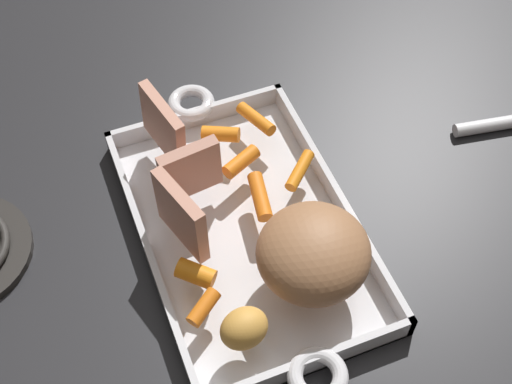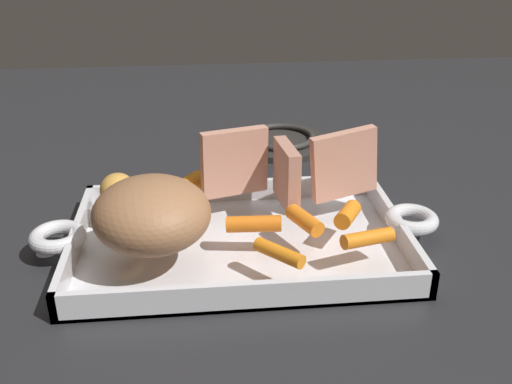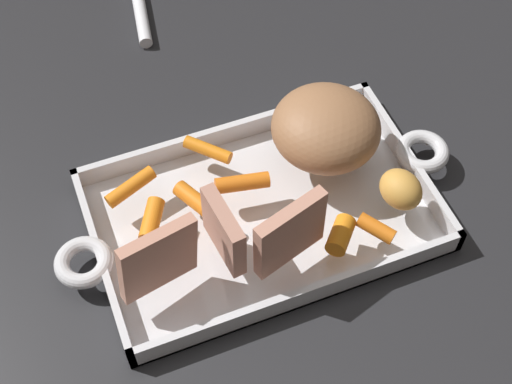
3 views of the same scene
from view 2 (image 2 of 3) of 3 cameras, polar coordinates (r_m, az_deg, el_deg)
ground_plane at (r=0.68m, az=-1.60°, el=-5.47°), size 1.79×1.79×0.00m
roasting_dish at (r=0.68m, az=-1.61°, el=-4.77°), size 0.47×0.24×0.04m
pork_roast at (r=0.61m, az=-10.15°, el=-2.12°), size 0.17×0.17×0.07m
roast_slice_thick at (r=0.72m, az=-2.23°, el=2.92°), size 0.08×0.04×0.08m
roast_slice_outer at (r=0.72m, az=8.60°, el=2.69°), size 0.09×0.03×0.09m
roast_slice_thin at (r=0.70m, az=3.00°, el=1.73°), size 0.02×0.08×0.07m
baby_carrot_short at (r=0.74m, az=-9.68°, el=0.49°), size 0.04×0.04×0.02m
baby_carrot_center_left at (r=0.67m, az=8.94°, el=-2.18°), size 0.04×0.05×0.02m
baby_carrot_southwest at (r=0.64m, az=-0.21°, el=-3.13°), size 0.06×0.03×0.02m
baby_carrot_center_right at (r=0.59m, az=2.27°, el=-5.96°), size 0.05×0.05×0.02m
baby_carrot_southeast at (r=0.73m, az=-6.61°, el=0.67°), size 0.05×0.05×0.03m
baby_carrot_northwest at (r=0.65m, az=4.77°, el=-2.78°), size 0.04×0.05×0.02m
baby_carrot_northeast at (r=0.63m, az=10.87°, el=-4.44°), size 0.06×0.04×0.02m
potato_corner at (r=0.71m, az=-13.31°, el=0.17°), size 0.05×0.06×0.04m
stove_burner_rear at (r=0.98m, az=2.41°, el=5.04°), size 0.16×0.16×0.02m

